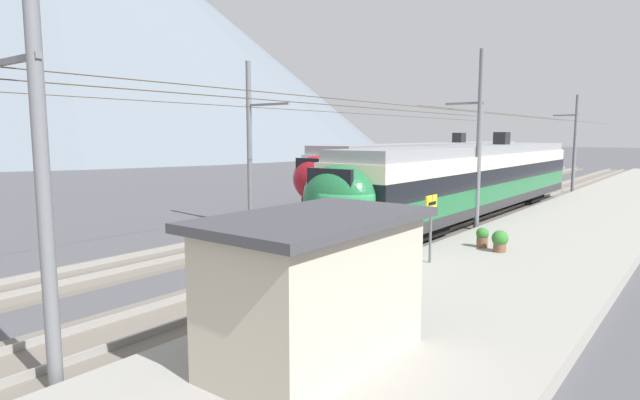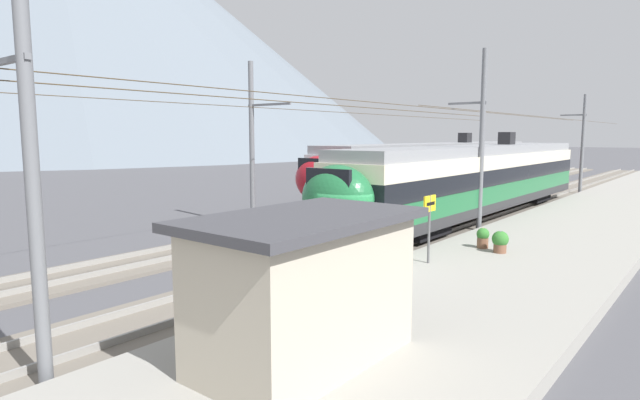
% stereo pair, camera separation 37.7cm
% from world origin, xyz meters
% --- Properties ---
extents(ground_plane, '(400.00, 400.00, 0.00)m').
position_xyz_m(ground_plane, '(0.00, 0.00, 0.00)').
color(ground_plane, '#4C4C51').
extents(platform_slab, '(120.00, 6.30, 0.38)m').
position_xyz_m(platform_slab, '(0.00, -3.88, 0.19)').
color(platform_slab, gray).
rests_on(platform_slab, ground).
extents(track_near, '(120.00, 3.00, 0.28)m').
position_xyz_m(track_near, '(0.00, 1.07, 0.07)').
color(track_near, '#6B6359').
rests_on(track_near, ground).
extents(track_far, '(120.00, 3.00, 0.28)m').
position_xyz_m(track_far, '(0.00, 6.33, 0.07)').
color(track_far, '#6B6359').
rests_on(track_far, ground).
extents(train_near_platform, '(25.34, 2.99, 4.27)m').
position_xyz_m(train_near_platform, '(12.88, 1.07, 2.22)').
color(train_near_platform, '#2D2D30').
rests_on(train_near_platform, track_near).
extents(train_far_track, '(26.62, 2.95, 4.27)m').
position_xyz_m(train_far_track, '(19.09, 6.33, 2.23)').
color(train_far_track, '#2D2D30').
rests_on(train_far_track, track_far).
extents(catenary_mast_west, '(44.60, 1.78, 7.56)m').
position_xyz_m(catenary_mast_west, '(-9.21, -0.30, 3.93)').
color(catenary_mast_west, slate).
rests_on(catenary_mast_west, ground).
extents(catenary_mast_mid, '(44.60, 1.78, 8.11)m').
position_xyz_m(catenary_mast_mid, '(9.63, -0.30, 4.19)').
color(catenary_mast_mid, slate).
rests_on(catenary_mast_mid, ground).
extents(catenary_mast_east, '(44.60, 1.78, 7.31)m').
position_xyz_m(catenary_mast_east, '(28.79, -0.29, 3.84)').
color(catenary_mast_east, slate).
rests_on(catenary_mast_east, ground).
extents(catenary_mast_far_side, '(44.60, 2.62, 7.78)m').
position_xyz_m(catenary_mast_far_side, '(4.33, 8.47, 4.07)').
color(catenary_mast_far_side, slate).
rests_on(catenary_mast_far_side, ground).
extents(platform_sign, '(0.70, 0.08, 2.13)m').
position_xyz_m(platform_sign, '(1.74, -1.93, 1.95)').
color(platform_sign, '#59595B').
rests_on(platform_sign, platform_slab).
extents(passenger_walking, '(0.53, 0.22, 1.69)m').
position_xyz_m(passenger_walking, '(-6.99, -2.29, 1.32)').
color(passenger_walking, '#383842').
rests_on(passenger_walking, platform_slab).
extents(handbag_beside_passenger, '(0.32, 0.18, 0.40)m').
position_xyz_m(handbag_beside_passenger, '(-6.52, -2.49, 0.52)').
color(handbag_beside_passenger, '#472D1E').
rests_on(handbag_beside_passenger, platform_slab).
extents(potted_plant_platform_edge, '(0.44, 0.44, 0.72)m').
position_xyz_m(potted_plant_platform_edge, '(4.94, -2.43, 0.78)').
color(potted_plant_platform_edge, brown).
rests_on(potted_plant_platform_edge, platform_slab).
extents(potted_plant_by_shelter, '(0.56, 0.56, 0.75)m').
position_xyz_m(potted_plant_by_shelter, '(4.59, -3.17, 0.80)').
color(potted_plant_by_shelter, brown).
rests_on(potted_plant_by_shelter, platform_slab).
extents(platform_shelter, '(4.28, 2.56, 2.63)m').
position_xyz_m(platform_shelter, '(-6.09, -3.50, 1.72)').
color(platform_shelter, '#B7AD99').
rests_on(platform_shelter, platform_slab).
extents(mountain_central_peak, '(190.09, 190.09, 79.09)m').
position_xyz_m(mountain_central_peak, '(57.08, 142.72, 39.54)').
color(mountain_central_peak, slate).
rests_on(mountain_central_peak, ground).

